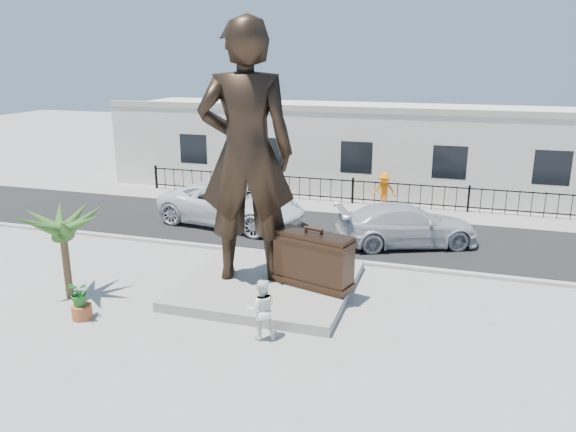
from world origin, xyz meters
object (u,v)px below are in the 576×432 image
suitcase (313,260)px  car_white (232,204)px  statue (246,154)px  tourist (262,309)px

suitcase → car_white: size_ratio=0.38×
car_white → suitcase: bearing=-130.3°
statue → suitcase: statue is taller
statue → car_white: 7.66m
suitcase → tourist: (-0.57, -3.03, -0.34)m
suitcase → tourist: bearing=-84.2°
statue → suitcase: (2.17, -0.17, -3.11)m
car_white → tourist: bearing=-143.5°
tourist → statue: bearing=-86.4°
statue → tourist: (1.60, -3.19, -3.45)m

